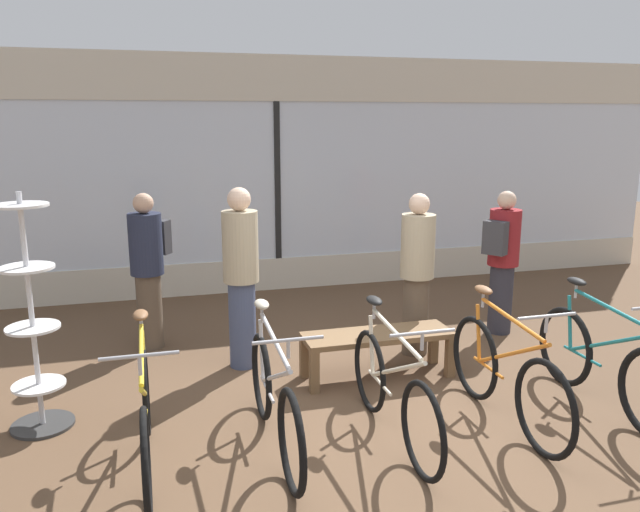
{
  "coord_description": "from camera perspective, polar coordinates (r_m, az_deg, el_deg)",
  "views": [
    {
      "loc": [
        -1.72,
        -4.22,
        2.39
      ],
      "look_at": [
        0.0,
        2.0,
        0.95
      ],
      "focal_mm": 35.0,
      "sensor_mm": 36.0,
      "label": 1
    }
  ],
  "objects": [
    {
      "name": "ground_plane",
      "position": [
        5.15,
        6.18,
        -15.17
      ],
      "size": [
        24.0,
        24.0,
        0.0
      ],
      "primitive_type": "plane",
      "color": "brown"
    },
    {
      "name": "shop_back_wall",
      "position": [
        8.64,
        -3.95,
        7.55
      ],
      "size": [
        12.0,
        0.08,
        3.2
      ],
      "color": "beige",
      "rests_on": "ground_plane"
    },
    {
      "name": "bicycle_far_left",
      "position": [
        4.57,
        -15.66,
        -13.85
      ],
      "size": [
        0.46,
        1.77,
        1.03
      ],
      "color": "black",
      "rests_on": "ground_plane"
    },
    {
      "name": "bicycle_left",
      "position": [
        4.65,
        -4.21,
        -12.95
      ],
      "size": [
        0.46,
        1.77,
        1.03
      ],
      "color": "black",
      "rests_on": "ground_plane"
    },
    {
      "name": "bicycle_center",
      "position": [
        4.81,
        6.65,
        -12.17
      ],
      "size": [
        0.46,
        1.72,
        1.02
      ],
      "color": "black",
      "rests_on": "ground_plane"
    },
    {
      "name": "bicycle_right",
      "position": [
        5.21,
        16.61,
        -10.44
      ],
      "size": [
        0.46,
        1.72,
        1.04
      ],
      "color": "black",
      "rests_on": "ground_plane"
    },
    {
      "name": "bicycle_far_right",
      "position": [
        5.74,
        24.56,
        -8.98
      ],
      "size": [
        0.46,
        1.77,
        1.04
      ],
      "color": "black",
      "rests_on": "ground_plane"
    },
    {
      "name": "accessory_rack",
      "position": [
        5.29,
        -24.71,
        -6.58
      ],
      "size": [
        0.48,
        0.48,
        1.86
      ],
      "color": "#333333",
      "rests_on": "ground_plane"
    },
    {
      "name": "display_bench",
      "position": [
        5.87,
        5.29,
        -7.72
      ],
      "size": [
        1.4,
        0.44,
        0.44
      ],
      "color": "brown",
      "rests_on": "ground_plane"
    },
    {
      "name": "customer_near_rack",
      "position": [
        6.36,
        8.86,
        -1.39
      ],
      "size": [
        0.42,
        0.42,
        1.66
      ],
      "color": "brown",
      "rests_on": "ground_plane"
    },
    {
      "name": "customer_by_window",
      "position": [
        6.7,
        -15.44,
        -0.87
      ],
      "size": [
        0.51,
        0.56,
        1.64
      ],
      "color": "brown",
      "rests_on": "ground_plane"
    },
    {
      "name": "customer_mid_floor",
      "position": [
        7.19,
        16.33,
        -0.19
      ],
      "size": [
        0.56,
        0.51,
        1.61
      ],
      "color": "#2D2D38",
      "rests_on": "ground_plane"
    },
    {
      "name": "customer_near_bench",
      "position": [
        5.99,
        -7.23,
        -1.66
      ],
      "size": [
        0.38,
        0.38,
        1.76
      ],
      "color": "#424C6B",
      "rests_on": "ground_plane"
    }
  ]
}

